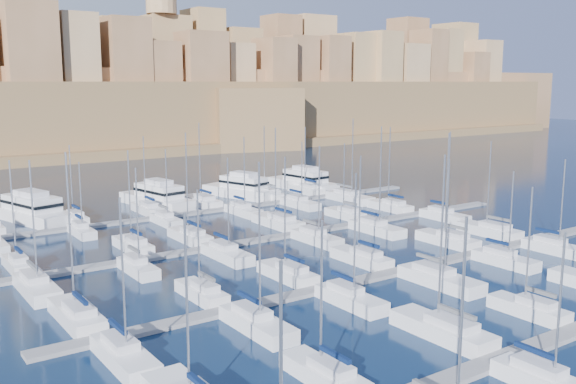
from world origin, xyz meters
TOP-DOWN VIEW (x-y plane):
  - ground at (0.00, 0.00)m, footprint 600.00×600.00m
  - pontoon_mid_near at (0.00, -12.00)m, footprint 84.00×2.00m
  - pontoon_mid_far at (0.00, 10.00)m, footprint 84.00×2.00m
  - pontoon_far at (0.00, 32.00)m, footprint 84.00×2.00m
  - sailboat_1 at (-24.72, -28.99)m, footprint 2.47×8.24m
  - sailboat_2 at (-11.02, -28.10)m, footprint 3.01×10.03m
  - sailboat_3 at (-0.27, -29.17)m, footprint 2.36×7.87m
  - sailboat_8 at (-12.36, -39.03)m, footprint 2.48×8.28m
  - sailboat_12 at (-36.04, -6.38)m, footprint 2.84×9.48m
  - sailboat_13 at (-23.57, -7.15)m, footprint 2.37×7.91m
  - sailboat_14 at (-12.57, -6.70)m, footprint 2.64×8.82m
  - sailboat_15 at (-1.53, -6.64)m, footprint 2.68×8.95m
  - sailboat_16 at (14.20, -6.43)m, footprint 2.81×9.36m
  - sailboat_17 at (23.32, -6.26)m, footprint 2.92×9.73m
  - sailboat_18 at (-35.65, -17.35)m, footprint 2.68×8.93m
  - sailboat_19 at (-23.45, -17.51)m, footprint 2.77×9.25m
  - sailboat_20 at (-12.30, -17.18)m, footprint 2.57×8.58m
  - sailboat_21 at (-0.23, -17.97)m, footprint 3.06×10.19m
  - sailboat_22 at (12.22, -17.07)m, footprint 2.50×8.35m
  - sailboat_23 at (22.39, -17.23)m, footprint 2.61×8.68m
  - sailboat_24 at (-36.66, 14.63)m, footprint 2.24×7.46m
  - sailboat_25 at (-22.15, 15.23)m, footprint 2.60×8.67m
  - sailboat_26 at (-13.77, 15.45)m, footprint 2.74×9.13m
  - sailboat_27 at (1.42, 16.07)m, footprint 3.12×10.39m
  - sailboat_28 at (13.85, 14.87)m, footprint 2.39×7.96m
  - sailboat_29 at (24.35, 15.35)m, footprint 2.68×8.92m
  - sailboat_30 at (-37.01, 4.31)m, footprint 2.88×9.61m
  - sailboat_31 at (-25.51, 5.20)m, footprint 2.34×7.80m
  - sailboat_32 at (-14.08, 4.54)m, footprint 2.74×9.15m
  - sailboat_33 at (0.13, 4.69)m, footprint 2.65×8.85m
  - sailboat_34 at (10.93, 4.31)m, footprint 2.88×9.61m
  - sailboat_35 at (26.00, 4.74)m, footprint 2.63×8.75m
  - sailboat_37 at (-23.37, 36.98)m, footprint 2.45×8.17m
  - sailboat_38 at (-11.00, 37.38)m, footprint 2.70×8.99m
  - sailboat_39 at (-0.27, 37.97)m, footprint 3.06×10.19m
  - sailboat_40 at (13.13, 37.54)m, footprint 2.79×9.31m
  - sailboat_41 at (22.68, 37.48)m, footprint 2.76×9.19m
  - sailboat_43 at (-25.14, 27.46)m, footprint 2.18×7.28m
  - sailboat_44 at (-12.06, 27.21)m, footprint 2.34×7.79m
  - sailboat_45 at (1.60, 26.80)m, footprint 2.59×8.63m
  - sailboat_46 at (13.21, 26.65)m, footprint 2.68×8.93m
  - sailboat_47 at (23.97, 25.83)m, footprint 3.18×10.59m
  - motor_yacht_a at (-28.65, 42.52)m, footprint 10.45×19.58m
  - motor_yacht_b at (-7.22, 41.64)m, footprint 7.99×17.57m
  - motor_yacht_c at (10.01, 41.30)m, footprint 9.40×16.92m
  - motor_yacht_d at (24.90, 41.54)m, footprint 6.76×17.17m
  - fortified_city at (-0.19, 155.26)m, footprint 460.00×108.95m

SIDE VIEW (x-z plane):
  - ground at x=0.00m, z-range 0.00..0.00m
  - pontoon_mid_near at x=0.00m, z-range 0.00..0.40m
  - pontoon_mid_far at x=0.00m, z-range 0.00..0.40m
  - pontoon_far at x=0.00m, z-range 0.00..0.40m
  - sailboat_43 at x=-25.14m, z-range -4.85..6.26m
  - sailboat_13 at x=-23.57m, z-range -5.10..6.53m
  - sailboat_44 at x=-12.06m, z-range -5.36..6.80m
  - sailboat_22 at x=12.22m, z-range -5.23..6.66m
  - sailboat_8 at x=-12.36m, z-range -5.37..6.81m
  - sailboat_28 at x=13.85m, z-range -5.54..6.98m
  - sailboat_37 at x=-23.37m, z-range -5.55..7.00m
  - sailboat_3 at x=-0.27m, z-range -5.62..7.07m
  - sailboat_1 at x=-24.72m, z-range -5.56..7.01m
  - sailboat_31 at x=-25.51m, z-range -5.65..7.10m
  - sailboat_46 at x=13.21m, z-range -5.27..6.72m
  - sailboat_23 at x=22.39m, z-range -5.59..7.05m
  - sailboat_24 at x=-36.66m, z-range -5.94..7.40m
  - sailboat_45 at x=1.60m, z-range -5.94..7.40m
  - sailboat_25 at x=-22.15m, z-range -6.03..7.51m
  - sailboat_38 at x=-11.00m, z-range -5.91..7.39m
  - sailboat_32 at x=-14.08m, z-range -5.85..7.32m
  - sailboat_20 at x=-12.30m, z-range -6.11..7.58m
  - sailboat_15 at x=-1.53m, z-range -6.03..7.51m
  - sailboat_41 at x=22.68m, z-range -6.00..7.47m
  - sailboat_33 at x=0.13m, z-range -6.16..7.64m
  - sailboat_18 at x=-35.65m, z-range -6.15..7.63m
  - sailboat_14 at x=-12.57m, z-range -6.34..7.83m
  - sailboat_40 at x=13.13m, z-range -6.25..7.74m
  - sailboat_35 at x=26.00m, z-range -6.54..8.04m
  - sailboat_29 at x=24.35m, z-range -6.59..8.09m
  - sailboat_17 at x=23.32m, z-range -6.22..7.72m
  - sailboat_30 at x=-37.01m, z-range -6.50..8.01m
  - sailboat_21 at x=-0.23m, z-range -6.39..7.90m
  - sailboat_26 at x=-13.77m, z-range -6.95..8.47m
  - sailboat_19 at x=-23.45m, z-range -7.03..8.55m
  - sailboat_16 at x=14.20m, z-range -7.02..8.54m
  - sailboat_39 at x=-0.27m, z-range -6.79..8.31m
  - sailboat_34 at x=10.93m, z-range -7.24..8.77m
  - sailboat_12 at x=-36.04m, z-range -7.29..8.82m
  - sailboat_27 at x=1.42m, z-range -6.95..8.48m
  - sailboat_2 at x=-11.02m, z-range -7.36..8.90m
  - sailboat_47 at x=23.97m, z-range -7.07..8.61m
  - motor_yacht_a at x=-28.65m, z-range -0.90..4.35m
  - motor_yacht_b at x=-7.22m, z-range -0.90..4.35m
  - motor_yacht_d at x=24.90m, z-range -0.90..4.35m
  - motor_yacht_c at x=10.01m, z-range -0.90..4.35m
  - fortified_city at x=-0.19m, z-range -15.02..44.50m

